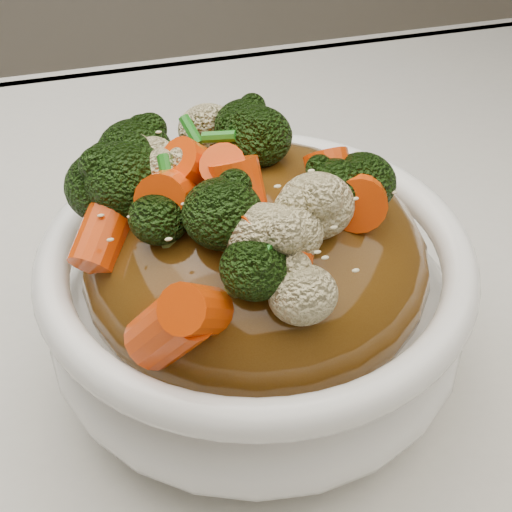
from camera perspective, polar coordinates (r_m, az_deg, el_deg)
name	(u,v)px	position (r m, az deg, el deg)	size (l,w,h in m)	color
tablecloth	(293,367)	(0.45, 3.02, -8.87)	(1.20, 0.80, 0.04)	silver
bowl	(256,303)	(0.40, 0.00, -3.75)	(0.23, 0.23, 0.09)	white
sauce_base	(256,261)	(0.38, 0.00, -0.37)	(0.18, 0.18, 0.10)	#54330E
carrots	(256,155)	(0.34, 0.00, 8.09)	(0.18, 0.18, 0.05)	#F24607
broccoli	(256,157)	(0.34, 0.00, 7.94)	(0.18, 0.18, 0.05)	black
cauliflower	(256,161)	(0.34, 0.00, 7.64)	(0.18, 0.18, 0.04)	beige
scallions	(256,153)	(0.34, 0.00, 8.25)	(0.14, 0.14, 0.02)	#1E751B
sesame_seeds	(256,153)	(0.34, 0.00, 8.25)	(0.16, 0.16, 0.01)	beige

